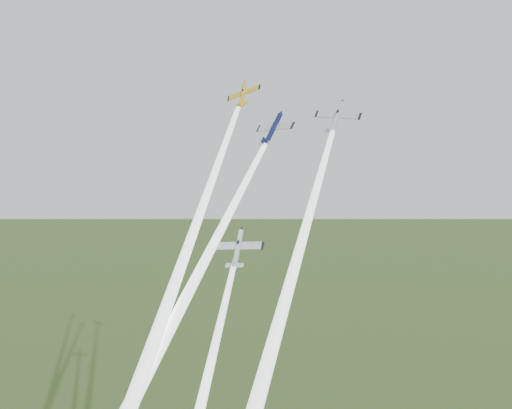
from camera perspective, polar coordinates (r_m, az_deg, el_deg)
name	(u,v)px	position (r m, az deg, el deg)	size (l,w,h in m)	color
plane_yellow	(243,94)	(118.14, -1.16, 9.78)	(6.96, 6.90, 1.09)	gold
smoke_trail_yellow	(170,297)	(99.27, -7.66, -8.15)	(2.78, 2.78, 74.63)	white
plane_navy	(273,129)	(111.26, 1.53, 6.73)	(8.42, 8.35, 1.32)	#0E133E
smoke_trail_navy	(178,313)	(99.80, -6.99, -9.59)	(2.78, 2.78, 64.76)	white
plane_silver_right	(337,117)	(111.56, 7.18, 7.73)	(8.27, 8.21, 1.30)	#B1B7C0
smoke_trail_silver_right	(284,305)	(94.62, 2.51, -8.87)	(2.78, 2.78, 63.90)	white
plane_silver_low	(238,248)	(105.93, -1.63, -3.93)	(8.73, 8.66, 1.37)	#A8ADB6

